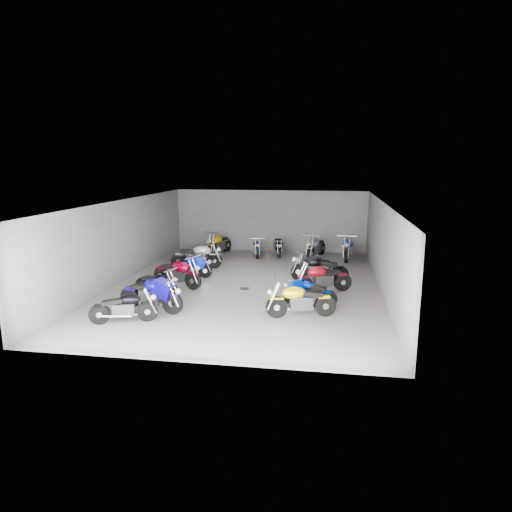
% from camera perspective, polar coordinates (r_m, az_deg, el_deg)
% --- Properties ---
extents(ground, '(14.00, 14.00, 0.00)m').
position_cam_1_polar(ground, '(17.57, -1.15, -3.67)').
color(ground, gray).
rests_on(ground, ground).
extents(wall_back, '(10.00, 0.10, 3.20)m').
position_cam_1_polar(wall_back, '(24.05, 1.80, 4.40)').
color(wall_back, gray).
rests_on(wall_back, ground).
extents(wall_left, '(0.10, 14.00, 3.20)m').
position_cam_1_polar(wall_left, '(18.75, -16.40, 1.84)').
color(wall_left, gray).
rests_on(wall_left, ground).
extents(wall_right, '(0.10, 14.00, 3.20)m').
position_cam_1_polar(wall_right, '(17.06, 15.59, 0.94)').
color(wall_right, gray).
rests_on(wall_right, ground).
extents(ceiling, '(10.00, 14.00, 0.04)m').
position_cam_1_polar(ceiling, '(17.00, -1.20, 6.85)').
color(ceiling, black).
rests_on(ceiling, wall_back).
extents(drain_grate, '(0.32, 0.32, 0.01)m').
position_cam_1_polar(drain_grate, '(17.09, -1.45, -4.09)').
color(drain_grate, black).
rests_on(drain_grate, ground).
extents(motorcycle_left_a, '(1.90, 0.80, 0.87)m').
position_cam_1_polar(motorcycle_left_a, '(14.00, -16.14, -6.16)').
color(motorcycle_left_a, black).
rests_on(motorcycle_left_a, ground).
extents(motorcycle_left_b, '(2.27, 0.71, 1.01)m').
position_cam_1_polar(motorcycle_left_b, '(14.82, -12.92, -4.70)').
color(motorcycle_left_b, black).
rests_on(motorcycle_left_b, ground).
extents(motorcycle_left_c, '(1.80, 0.74, 0.82)m').
position_cam_1_polar(motorcycle_left_c, '(16.45, -12.29, -3.40)').
color(motorcycle_left_c, black).
rests_on(motorcycle_left_c, ground).
extents(motorcycle_left_d, '(2.13, 1.00, 0.99)m').
position_cam_1_polar(motorcycle_left_d, '(17.47, -9.79, -2.10)').
color(motorcycle_left_d, black).
rests_on(motorcycle_left_d, ground).
extents(motorcycle_left_e, '(1.89, 0.79, 0.87)m').
position_cam_1_polar(motorcycle_left_e, '(18.66, -8.41, -1.39)').
color(motorcycle_left_e, black).
rests_on(motorcycle_left_e, ground).
extents(motorcycle_left_f, '(2.26, 0.60, 1.00)m').
position_cam_1_polar(motorcycle_left_f, '(20.39, -7.37, -0.03)').
color(motorcycle_left_f, black).
rests_on(motorcycle_left_f, ground).
extents(motorcycle_right_b, '(2.14, 0.69, 0.96)m').
position_cam_1_polar(motorcycle_right_b, '(13.99, 5.53, -5.55)').
color(motorcycle_right_b, black).
rests_on(motorcycle_right_b, ground).
extents(motorcycle_right_c, '(1.83, 0.54, 0.81)m').
position_cam_1_polar(motorcycle_right_c, '(15.13, 6.62, -4.55)').
color(motorcycle_right_c, black).
rests_on(motorcycle_right_c, ground).
extents(motorcycle_right_d, '(2.07, 1.02, 0.97)m').
position_cam_1_polar(motorcycle_right_d, '(16.66, 8.31, -2.78)').
color(motorcycle_right_d, black).
rests_on(motorcycle_right_d, ground).
extents(motorcycle_right_e, '(2.28, 0.52, 1.00)m').
position_cam_1_polar(motorcycle_right_e, '(18.06, 7.85, -1.56)').
color(motorcycle_right_e, black).
rests_on(motorcycle_right_e, ground).
extents(motorcycle_right_f, '(1.83, 0.58, 0.82)m').
position_cam_1_polar(motorcycle_right_f, '(19.07, 7.43, -1.16)').
color(motorcycle_right_f, black).
rests_on(motorcycle_right_f, ground).
extents(motorcycle_back_b, '(0.75, 2.25, 1.01)m').
position_cam_1_polar(motorcycle_back_b, '(23.30, -4.64, 1.51)').
color(motorcycle_back_b, black).
rests_on(motorcycle_back_b, ground).
extents(motorcycle_back_c, '(0.55, 1.85, 0.82)m').
position_cam_1_polar(motorcycle_back_c, '(22.82, 0.07, 1.08)').
color(motorcycle_back_c, black).
rests_on(motorcycle_back_c, ground).
extents(motorcycle_back_d, '(0.61, 1.88, 0.84)m').
position_cam_1_polar(motorcycle_back_d, '(23.01, 2.69, 1.18)').
color(motorcycle_back_d, black).
rests_on(motorcycle_back_d, ground).
extents(motorcycle_back_e, '(0.85, 2.18, 0.99)m').
position_cam_1_polar(motorcycle_back_e, '(22.61, 7.49, 1.11)').
color(motorcycle_back_e, black).
rests_on(motorcycle_back_e, ground).
extents(motorcycle_back_f, '(0.54, 2.38, 1.05)m').
position_cam_1_polar(motorcycle_back_f, '(22.41, 11.42, 0.97)').
color(motorcycle_back_f, black).
rests_on(motorcycle_back_f, ground).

